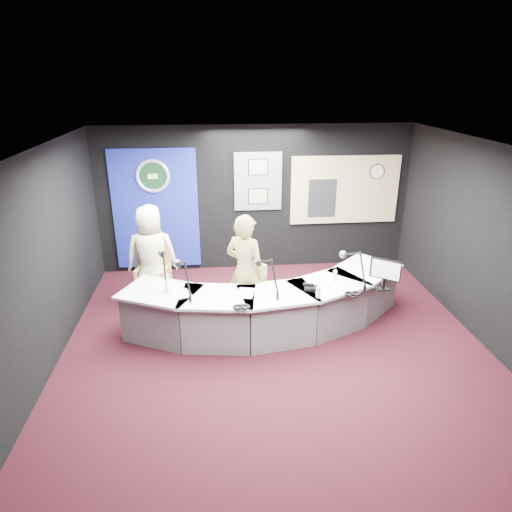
{
  "coord_description": "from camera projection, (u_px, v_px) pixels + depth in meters",
  "views": [
    {
      "loc": [
        -0.82,
        -5.53,
        3.64
      ],
      "look_at": [
        -0.2,
        0.8,
        1.1
      ],
      "focal_mm": 32.0,
      "sensor_mm": 36.0,
      "label": 1
    }
  ],
  "objects": [
    {
      "name": "desk_phone",
      "position": [
        311.0,
        288.0,
        6.57
      ],
      "size": [
        0.23,
        0.21,
        0.05
      ],
      "primitive_type": "cube",
      "rotation": [
        0.0,
        0.0,
        -0.29
      ],
      "color": "black",
      "rests_on": "broadcast_desk"
    },
    {
      "name": "wall_clock",
      "position": [
        377.0,
        172.0,
        8.76
      ],
      "size": [
        0.28,
        0.01,
        0.28
      ],
      "primitive_type": "cylinder",
      "rotation": [
        1.57,
        0.0,
        0.0
      ],
      "color": "white",
      "rests_on": "booth_window_frame"
    },
    {
      "name": "seal_center",
      "position": [
        153.0,
        176.0,
        8.37
      ],
      "size": [
        0.48,
        0.01,
        0.48
      ],
      "primitive_type": "cylinder",
      "rotation": [
        1.57,
        0.0,
        0.0
      ],
      "color": "#0E321A",
      "rests_on": "backdrop_panel"
    },
    {
      "name": "headphones_far",
      "position": [
        241.0,
        307.0,
        6.05
      ],
      "size": [
        0.22,
        0.22,
        0.04
      ],
      "primitive_type": "torus",
      "color": "black",
      "rests_on": "broadcast_desk"
    },
    {
      "name": "person_woman",
      "position": [
        245.0,
        271.0,
        6.84
      ],
      "size": [
        0.78,
        0.72,
        1.78
      ],
      "primitive_type": "imported",
      "rotation": [
        0.0,
        0.0,
        2.53
      ],
      "color": "olive",
      "rests_on": "ground"
    },
    {
      "name": "backdrop_panel",
      "position": [
        156.0,
        210.0,
        8.65
      ],
      "size": [
        1.6,
        0.05,
        2.3
      ],
      "primitive_type": "cube",
      "color": "navy",
      "rests_on": "wall_back"
    },
    {
      "name": "framed_photo_upper",
      "position": [
        258.0,
        167.0,
        8.5
      ],
      "size": [
        0.34,
        0.02,
        0.27
      ],
      "primitive_type": "cube",
      "color": "gray",
      "rests_on": "pinboard"
    },
    {
      "name": "armchair_right",
      "position": [
        246.0,
        297.0,
        6.99
      ],
      "size": [
        0.73,
        0.73,
        0.93
      ],
      "primitive_type": null,
      "rotation": [
        0.0,
        0.0,
        -0.58
      ],
      "color": "tan",
      "rests_on": "ground"
    },
    {
      "name": "booth_window_frame",
      "position": [
        345.0,
        190.0,
        8.86
      ],
      "size": [
        2.12,
        0.06,
        1.32
      ],
      "primitive_type": "cube",
      "color": "tan",
      "rests_on": "wall_back"
    },
    {
      "name": "wall_back",
      "position": [
        255.0,
        199.0,
        8.79
      ],
      "size": [
        6.0,
        0.02,
        2.8
      ],
      "primitive_type": "cube",
      "color": "black",
      "rests_on": "ground"
    },
    {
      "name": "wall_front",
      "position": [
        336.0,
        413.0,
        3.24
      ],
      "size": [
        6.0,
        0.02,
        2.8
      ],
      "primitive_type": "cube",
      "color": "black",
      "rests_on": "ground"
    },
    {
      "name": "agency_seal",
      "position": [
        153.0,
        176.0,
        8.37
      ],
      "size": [
        0.63,
        0.07,
        0.63
      ],
      "primitive_type": "torus",
      "rotation": [
        1.57,
        0.0,
        0.0
      ],
      "color": "silver",
      "rests_on": "backdrop_panel"
    },
    {
      "name": "boom_mic_d",
      "position": [
        354.0,
        264.0,
        6.68
      ],
      "size": [
        0.29,
        0.72,
        0.6
      ],
      "primitive_type": null,
      "color": "black",
      "rests_on": "broadcast_desk"
    },
    {
      "name": "booth_glow",
      "position": [
        345.0,
        190.0,
        8.86
      ],
      "size": [
        2.0,
        0.02,
        1.2
      ],
      "primitive_type": "cube",
      "color": "#FFCCA1",
      "rests_on": "booth_window_frame"
    },
    {
      "name": "armchair_left",
      "position": [
        153.0,
        274.0,
        7.65
      ],
      "size": [
        0.71,
        0.71,
        1.05
      ],
      "primitive_type": null,
      "rotation": [
        0.0,
        0.0,
        -0.24
      ],
      "color": "tan",
      "rests_on": "ground"
    },
    {
      "name": "person_man",
      "position": [
        152.0,
        256.0,
        7.52
      ],
      "size": [
        0.85,
        0.57,
        1.72
      ],
      "primitive_type": "imported",
      "rotation": [
        0.0,
        0.0,
        3.17
      ],
      "color": "beige",
      "rests_on": "ground"
    },
    {
      "name": "framed_photo_lower",
      "position": [
        258.0,
        196.0,
        8.71
      ],
      "size": [
        0.34,
        0.02,
        0.27
      ],
      "primitive_type": "cube",
      "color": "gray",
      "rests_on": "pinboard"
    },
    {
      "name": "boom_mic_a",
      "position": [
        163.0,
        263.0,
        6.73
      ],
      "size": [
        0.22,
        0.73,
        0.6
      ],
      "primitive_type": null,
      "color": "black",
      "rests_on": "broadcast_desk"
    },
    {
      "name": "ceiling",
      "position": [
        279.0,
        149.0,
        5.5
      ],
      "size": [
        6.0,
        6.0,
        0.02
      ],
      "primitive_type": "cube",
      "color": "silver",
      "rests_on": "ground"
    },
    {
      "name": "boom_mic_b",
      "position": [
        183.0,
        274.0,
        6.37
      ],
      "size": [
        0.32,
        0.71,
        0.6
      ],
      "primitive_type": null,
      "color": "black",
      "rests_on": "broadcast_desk"
    },
    {
      "name": "headphones_near",
      "position": [
        353.0,
        294.0,
        6.42
      ],
      "size": [
        0.19,
        0.19,
        0.03
      ],
      "primitive_type": "torus",
      "color": "black",
      "rests_on": "broadcast_desk"
    },
    {
      "name": "wall_left",
      "position": [
        41.0,
        265.0,
        5.75
      ],
      "size": [
        0.02,
        6.0,
        2.8
      ],
      "primitive_type": "cube",
      "color": "black",
      "rests_on": "ground"
    },
    {
      "name": "draped_jacket",
      "position": [
        150.0,
        263.0,
        7.83
      ],
      "size": [
        0.51,
        0.22,
        0.7
      ],
      "primitive_type": "cube",
      "rotation": [
        0.0,
        0.0,
        -0.24
      ],
      "color": "slate",
      "rests_on": "armchair_left"
    },
    {
      "name": "wall_right",
      "position": [
        492.0,
        249.0,
        6.29
      ],
      "size": [
        0.02,
        6.0,
        2.8
      ],
      "primitive_type": "cube",
      "color": "black",
      "rests_on": "ground"
    },
    {
      "name": "broadcast_desk",
      "position": [
        267.0,
        306.0,
        6.9
      ],
      "size": [
        4.5,
        1.9,
        0.75
      ],
      "primitive_type": null,
      "color": "silver",
      "rests_on": "ground"
    },
    {
      "name": "ground",
      "position": [
        275.0,
        347.0,
        6.54
      ],
      "size": [
        6.0,
        6.0,
        0.0
      ],
      "primitive_type": "plane",
      "color": "black",
      "rests_on": "ground"
    },
    {
      "name": "paper_stack",
      "position": [
        183.0,
        294.0,
        6.45
      ],
      "size": [
        0.3,
        0.35,
        0.0
      ],
      "primitive_type": "cube",
      "rotation": [
        0.0,
        0.0,
        0.39
      ],
      "color": "white",
      "rests_on": "broadcast_desk"
    },
    {
      "name": "notepad",
      "position": [
        246.0,
        293.0,
        6.47
      ],
      "size": [
        0.31,
        0.38,
        0.0
      ],
      "primitive_type": "cube",
      "rotation": [
        0.0,
        0.0,
        -0.26
      ],
      "color": "white",
      "rests_on": "broadcast_desk"
    },
    {
      "name": "pinboard",
      "position": [
        258.0,
        182.0,
        8.64
      ],
      "size": [
        0.9,
        0.04,
        1.1
      ],
      "primitive_type": "cube",
      "color": "slate",
      "rests_on": "wall_back"
    },
    {
      "name": "boom_mic_c",
      "position": [
        266.0,
        272.0,
        6.42
      ],
      "size": [
        0.37,
        0.69,
        0.6
      ],
      "primitive_type": null,
      "color": "black",
      "rests_on": "broadcast_desk"
    },
    {
      "name": "water_bottles",
      "position": [
        255.0,
        286.0,
        6.47
      ],
      "size": [
        2.53,
        0.59,
        0.18
      ],
      "primitive_type": null,
      "color": "silver",
      "rests_on": "broadcast_desk"
    },
    {
      "name": "equipment_rack",
      "position": [
        322.0,
        198.0,
        8.85
      ],
      "size": [
        0.55,
        0.02,
        0.75
      ],
      "primitive_type": "cube",
      "color": "black",
      "rests_on": "booth_window_frame"
    },
    {
      "name": "computer_monitor",
      "position": [
        385.0,
        269.0,
        6.46
      ],
      "size": [
        0.35,
        0.28,
        0.29
      ],
      "primitive_type": "cube",
      "rotation": [
        0.0,
        0.0,
        -0.66
      ],
      "color": "black",
      "rests_on": "broadcast_desk"
    }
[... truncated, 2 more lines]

